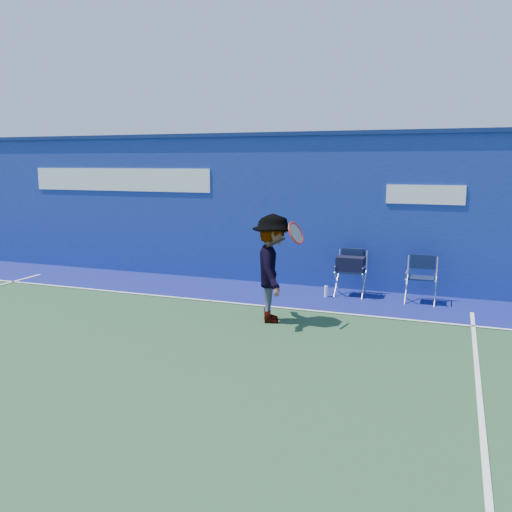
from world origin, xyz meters
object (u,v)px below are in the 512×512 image
(directors_chair_right, at_px, (421,288))
(tennis_player, at_px, (273,268))
(directors_chair_left, at_px, (351,276))
(water_bottle, at_px, (326,292))

(directors_chair_right, height_order, tennis_player, tennis_player)
(directors_chair_left, distance_m, water_bottle, 0.55)
(water_bottle, height_order, tennis_player, tennis_player)
(directors_chair_left, height_order, directors_chair_right, directors_chair_left)
(water_bottle, xyz_separation_m, tennis_player, (-0.45, -1.80, 0.75))
(tennis_player, bearing_deg, water_bottle, 76.02)
(tennis_player, bearing_deg, directors_chair_left, 67.72)
(directors_chair_right, relative_size, tennis_player, 0.49)
(directors_chair_right, distance_m, tennis_player, 2.97)
(directors_chair_right, bearing_deg, tennis_player, -136.90)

